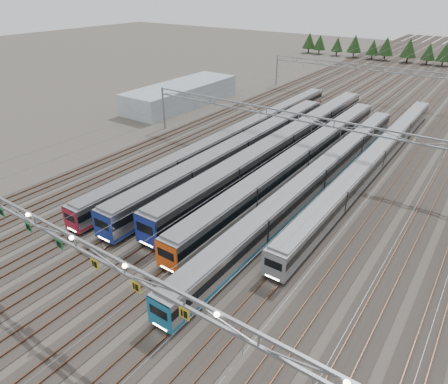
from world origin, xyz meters
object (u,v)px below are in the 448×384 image
Objects in this scene: gantry_near at (74,245)px; gantry_far at (383,73)px; train_a at (237,136)px; train_c at (284,144)px; gantry_mid at (298,123)px; train_b at (240,151)px; train_d at (300,159)px; train_e at (316,178)px; train_f at (375,158)px; west_shed at (182,94)px.

gantry_far is at bearing 89.97° from gantry_near.
train_a is 1.08× the size of train_c.
gantry_mid is at bearing -0.95° from train_a.
train_b is 9.82m from gantry_mid.
train_b is 35.32m from gantry_near.
train_a is at bearing 179.05° from gantry_mid.
train_d is 6.20m from train_e.
gantry_near is (6.70, -34.33, 4.87)m from train_b.
train_f is at bearing -74.66° from gantry_far.
train_c reaches higher than train_d.
west_shed is at bearing 157.46° from gantry_mid.
gantry_near is 1.00× the size of gantry_mid.
gantry_far is at bearing 105.34° from train_f.
train_e is 53.14m from gantry_far.
gantry_mid reaches higher than train_d.
gantry_far reaches higher than train_b.
train_c is at bearing 141.36° from train_d.
train_f is at bearing 68.63° from train_e.
gantry_mid is at bearing -90.00° from gantry_far.
train_d is (9.00, 2.53, -0.14)m from train_b.
train_b is at bearing -35.12° from west_shed.
train_a is 9.01m from train_c.
gantry_near is 66.43m from west_shed.
train_e is 12.35m from train_f.
train_e is at bearing -111.37° from train_f.
gantry_near is at bearing -90.07° from gantry_mid.
west_shed is at bearing 154.59° from train_d.
train_d is 0.95× the size of train_e.
west_shed is at bearing 123.44° from gantry_near.
train_b is 0.88× the size of train_e.
gantry_mid is at bearing 124.59° from train_d.
gantry_near reaches higher than train_a.
train_a is at bearing 105.53° from gantry_near.
gantry_mid is at bearing -8.47° from train_c.
train_d is at bearing -141.19° from train_f.
west_shed is (-34.31, 14.84, -0.01)m from train_c.
train_f is at bearing 28.48° from train_b.
train_e is 1.09× the size of gantry_mid.
train_d is 11.55m from train_f.
gantry_far is at bearing 97.32° from train_e.
train_e is 0.97× the size of train_f.
gantry_far is (6.75, 50.79, 4.17)m from train_b.
train_b is 9.35m from train_d.
train_b is at bearing 172.68° from train_e.
gantry_mid is 45.00m from gantry_far.
train_b is at bearing -97.57° from gantry_far.
train_e is 1.09× the size of gantry_near.
train_e is at bearing 78.22° from gantry_near.
west_shed reaches higher than train_f.
gantry_mid is 39.79m from west_shed.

